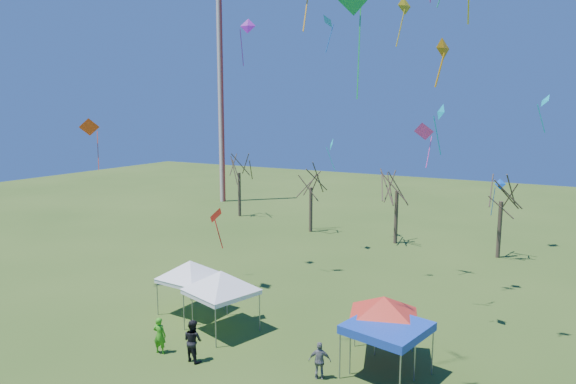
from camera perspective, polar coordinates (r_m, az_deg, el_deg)
name	(u,v)px	position (r m, az deg, el deg)	size (l,w,h in m)	color
ground	(278,373)	(23.98, -1.17, -19.50)	(140.00, 140.00, 0.00)	#324E19
radio_mast	(221,102)	(64.94, -7.47, 9.91)	(0.70, 0.70, 25.00)	silver
tree_0	(239,157)	(55.61, -5.48, 3.89)	(3.83, 3.83, 8.44)	#3D2D21
tree_1	(311,171)	(48.21, 2.58, 2.30)	(3.42, 3.42, 7.54)	#3D2D21
tree_2	(398,172)	(44.79, 12.08, 2.23)	(3.71, 3.71, 8.18)	#3D2D21
tree_3	(503,181)	(42.79, 22.74, 1.13)	(3.59, 3.59, 7.91)	#3D2D21
tent_white_west	(190,264)	(29.84, -10.82, -7.88)	(4.00, 4.00, 3.53)	gray
tent_white_mid	(221,275)	(27.12, -7.47, -9.12)	(4.08, 4.08, 3.76)	gray
tent_red	(384,301)	(24.04, 10.62, -11.81)	(3.97, 3.97, 3.67)	gray
tent_blue	(387,328)	(23.14, 10.97, -14.63)	(3.65, 3.65, 2.43)	gray
person_grey	(320,361)	(23.25, 3.55, -18.20)	(0.97, 0.40, 1.65)	slate
person_dark	(193,341)	(24.96, -10.53, -15.92)	(0.96, 0.75, 1.98)	black
person_green	(160,335)	(26.05, -14.08, -15.19)	(0.65, 0.42, 1.77)	green
kite_22	(500,185)	(41.68, 22.47, 0.69)	(1.03, 0.88, 2.94)	blue
kite_7	(247,27)	(34.62, -4.53, 17.84)	(1.09, 0.90, 2.98)	purple
kite_14	(89,127)	(34.06, -21.20, 6.72)	(1.30, 1.33, 3.22)	#E43F15
kite_24	(405,7)	(28.86, 12.84, 19.45)	(0.71, 0.95, 2.53)	gold
kite_13	(331,145)	(41.33, 4.81, 5.25)	(0.90, 1.05, 2.61)	#0ED1D4
kite_19	(545,101)	(35.45, 26.61, 9.01)	(0.90, 1.05, 2.39)	#0CAABE
kite_11	(424,131)	(35.71, 14.89, 6.54)	(1.49, 0.98, 3.06)	#F035B4
kite_2	(328,21)	(45.26, 4.49, 18.40)	(1.57, 1.54, 3.18)	#1679ED
kite_17	(440,113)	(26.53, 16.54, 8.37)	(0.72, 0.83, 2.55)	#0C9EBB
kite_1	(215,215)	(27.44, -8.06, -2.58)	(0.65, 1.05, 2.33)	red
kite_25	(443,49)	(18.25, 16.88, 14.94)	(0.44, 0.72, 1.63)	orange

